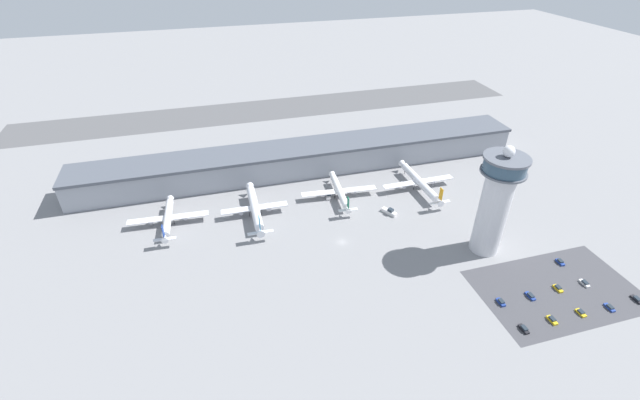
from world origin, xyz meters
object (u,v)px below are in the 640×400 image
at_px(airplane_gate_delta, 419,182).
at_px(car_red_hatchback, 637,299).
at_px(service_truck_fuel, 389,212).
at_px(car_black_suv, 558,288).
at_px(airplane_gate_bravo, 255,208).
at_px(car_grey_coupe, 560,262).
at_px(car_maroon_suv, 501,302).
at_px(car_blue_compact, 610,307).
at_px(car_navy_sedan, 524,329).
at_px(airplane_gate_alpha, 168,218).
at_px(car_yellow_taxi, 581,313).
at_px(car_white_wagon, 552,320).
at_px(service_truck_catering, 329,195).
at_px(car_silver_sedan, 530,296).
at_px(control_tower, 496,200).
at_px(airplane_gate_charlie, 339,191).
at_px(car_green_van, 585,283).

relative_size(airplane_gate_delta, car_red_hatchback, 9.77).
distance_m(service_truck_fuel, car_black_suv, 80.57).
bearing_deg(airplane_gate_bravo, car_grey_coupe, -30.19).
xyz_separation_m(airplane_gate_delta, car_maroon_suv, (-7.54, -85.24, -3.98)).
relative_size(car_grey_coupe, car_blue_compact, 0.99).
bearing_deg(car_red_hatchback, airplane_gate_delta, 114.37).
relative_size(airplane_gate_delta, car_navy_sedan, 10.06).
relative_size(airplane_gate_bravo, car_navy_sedan, 9.77).
bearing_deg(car_black_suv, airplane_gate_bravo, 142.58).
bearing_deg(airplane_gate_bravo, airplane_gate_alpha, 175.20).
relative_size(car_yellow_taxi, car_maroon_suv, 0.97).
distance_m(car_white_wagon, car_black_suv, 18.90).
height_order(service_truck_catering, car_white_wagon, service_truck_catering).
xyz_separation_m(airplane_gate_delta, car_blue_compact, (30.88, -98.73, -4.07)).
distance_m(airplane_gate_delta, car_silver_sedan, 85.82).
xyz_separation_m(airplane_gate_bravo, car_yellow_taxi, (108.77, -96.72, -4.20)).
xyz_separation_m(airplane_gate_bravo, car_silver_sedan, (96.09, -84.34, -4.15)).
relative_size(control_tower, car_silver_sedan, 10.85).
bearing_deg(car_grey_coupe, car_navy_sedan, -145.46).
relative_size(airplane_gate_alpha, car_grey_coupe, 8.70).
bearing_deg(service_truck_fuel, car_black_suv, -56.90).
xyz_separation_m(control_tower, airplane_gate_charlie, (-49.74, 57.59, -21.88)).
height_order(car_red_hatchback, car_black_suv, car_black_suv).
height_order(car_green_van, car_blue_compact, car_green_van).
xyz_separation_m(car_silver_sedan, car_white_wagon, (-0.30, -12.45, 0.03)).
height_order(car_red_hatchback, car_white_wagon, car_white_wagon).
bearing_deg(airplane_gate_charlie, airplane_gate_alpha, -179.35).
distance_m(service_truck_catering, car_yellow_taxi, 123.94).
height_order(airplane_gate_alpha, car_yellow_taxi, airplane_gate_alpha).
relative_size(airplane_gate_alpha, car_yellow_taxi, 9.22).
bearing_deg(service_truck_catering, car_green_van, -48.18).
height_order(service_truck_catering, car_grey_coupe, service_truck_catering).
bearing_deg(car_silver_sedan, car_yellow_taxi, -44.32).
distance_m(airplane_gate_bravo, car_grey_coupe, 140.92).
distance_m(car_silver_sedan, car_blue_compact, 28.48).
distance_m(airplane_gate_charlie, car_grey_coupe, 107.13).
height_order(service_truck_catering, car_black_suv, service_truck_catering).
distance_m(airplane_gate_alpha, airplane_gate_delta, 132.04).
distance_m(service_truck_fuel, car_red_hatchback, 106.41).
bearing_deg(car_blue_compact, service_truck_catering, 127.74).
distance_m(airplane_gate_alpha, airplane_gate_charlie, 87.21).
relative_size(airplane_gate_delta, service_truck_fuel, 5.29).
xyz_separation_m(car_red_hatchback, car_yellow_taxi, (-26.15, 0.23, -0.00)).
xyz_separation_m(airplane_gate_bravo, service_truck_fuel, (65.50, -16.30, -3.61)).
distance_m(car_white_wagon, car_yellow_taxi, 12.98).
height_order(airplane_gate_alpha, car_grey_coupe, airplane_gate_alpha).
relative_size(car_silver_sedan, car_yellow_taxi, 1.14).
bearing_deg(airplane_gate_delta, airplane_gate_charlie, 175.82).
height_order(car_yellow_taxi, car_blue_compact, car_blue_compact).
height_order(airplane_gate_alpha, car_green_van, airplane_gate_alpha).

